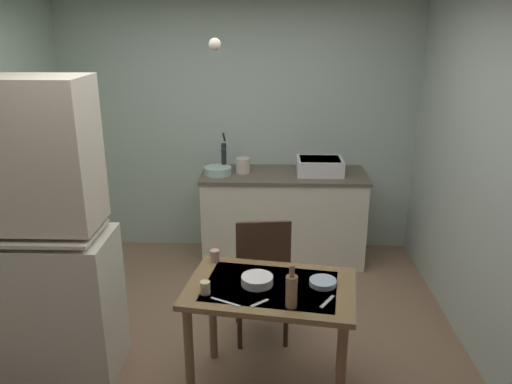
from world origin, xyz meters
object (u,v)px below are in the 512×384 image
at_px(hutch_cabinet, 28,246).
at_px(mixing_bowl_counter, 218,171).
at_px(serving_bowl_wide, 323,282).
at_px(dining_table, 270,303).
at_px(sink_basin, 320,166).
at_px(hand_pump, 224,155).
at_px(mug_tall, 215,256).
at_px(chair_far_side, 262,278).
at_px(glass_bottle, 292,290).

height_order(hutch_cabinet, mixing_bowl_counter, hutch_cabinet).
bearing_deg(mixing_bowl_counter, serving_bowl_wide, -66.14).
distance_m(dining_table, serving_bowl_wide, 0.35).
relative_size(sink_basin, dining_table, 0.40).
bearing_deg(hand_pump, mug_tall, -86.99).
xyz_separation_m(hand_pump, mug_tall, (0.09, -1.68, -0.26)).
xyz_separation_m(hutch_cabinet, dining_table, (1.55, -0.18, -0.29)).
distance_m(hutch_cabinet, mug_tall, 1.19).
xyz_separation_m(dining_table, serving_bowl_wide, (0.32, 0.02, 0.14)).
bearing_deg(mug_tall, chair_far_side, 37.22).
relative_size(hand_pump, chair_far_side, 0.39).
height_order(serving_bowl_wide, glass_bottle, glass_bottle).
bearing_deg(serving_bowl_wide, sink_basin, 85.60).
bearing_deg(chair_far_side, serving_bowl_wide, -54.35).
distance_m(chair_far_side, glass_bottle, 0.88).
distance_m(sink_basin, dining_table, 2.03).
relative_size(hutch_cabinet, sink_basin, 4.55).
height_order(dining_table, glass_bottle, glass_bottle).
distance_m(dining_table, mug_tall, 0.51).
height_order(hutch_cabinet, glass_bottle, hutch_cabinet).
bearing_deg(chair_far_side, glass_bottle, -77.20).
bearing_deg(mug_tall, serving_bowl_wide, -23.02).
relative_size(hand_pump, mug_tall, 4.79).
distance_m(hand_pump, serving_bowl_wide, 2.14).
bearing_deg(chair_far_side, mug_tall, -142.78).
xyz_separation_m(dining_table, mug_tall, (-0.37, 0.31, 0.16)).
bearing_deg(dining_table, hand_pump, 103.02).
bearing_deg(sink_basin, serving_bowl_wide, -94.40).
distance_m(hand_pump, dining_table, 2.09).
height_order(sink_basin, chair_far_side, sink_basin).
bearing_deg(dining_table, hutch_cabinet, 173.48).
distance_m(sink_basin, mixing_bowl_counter, 0.98).
xyz_separation_m(sink_basin, chair_far_side, (-0.53, -1.40, -0.45)).
xyz_separation_m(mixing_bowl_counter, glass_bottle, (0.63, -2.13, -0.06)).
xyz_separation_m(dining_table, glass_bottle, (0.12, -0.23, 0.23)).
relative_size(hutch_cabinet, serving_bowl_wide, 12.04).
bearing_deg(hand_pump, mixing_bowl_counter, -118.80).
height_order(chair_far_side, mug_tall, chair_far_side).
xyz_separation_m(sink_basin, mixing_bowl_counter, (-0.98, -0.05, -0.04)).
bearing_deg(dining_table, glass_bottle, -63.51).
bearing_deg(sink_basin, dining_table, -103.45).
bearing_deg(mug_tall, sink_basin, 62.84).
xyz_separation_m(sink_basin, dining_table, (-0.47, -1.95, -0.33)).
distance_m(sink_basin, mug_tall, 1.85).
relative_size(sink_basin, serving_bowl_wide, 2.65).
xyz_separation_m(mixing_bowl_counter, chair_far_side, (0.45, -1.35, -0.41)).
height_order(dining_table, mug_tall, mug_tall).
relative_size(hutch_cabinet, chair_far_side, 1.98).
relative_size(hutch_cabinet, glass_bottle, 7.69).
height_order(mixing_bowl_counter, chair_far_side, chair_far_side).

